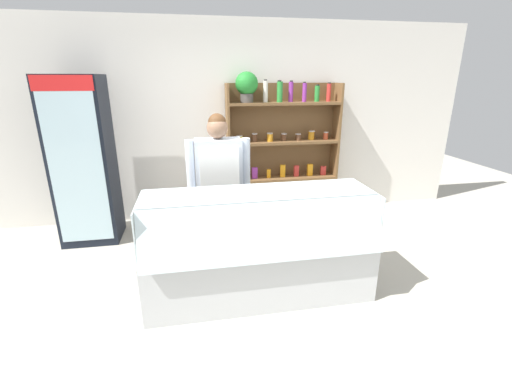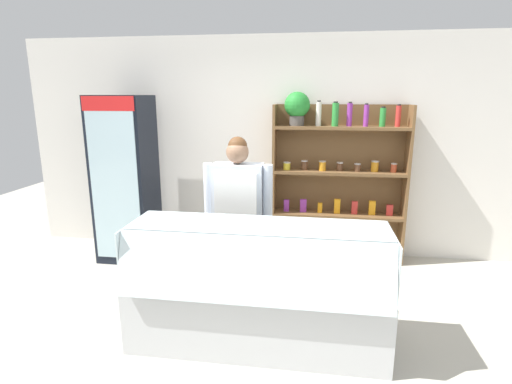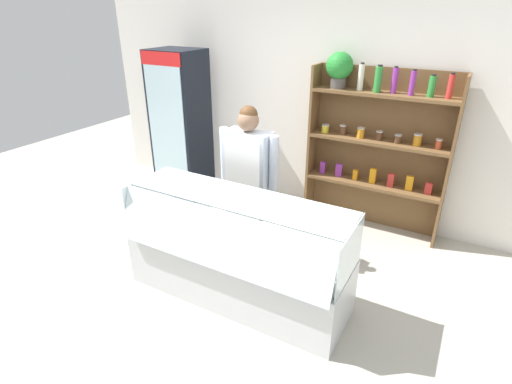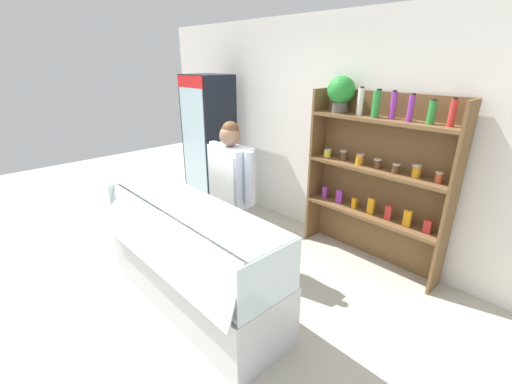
% 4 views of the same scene
% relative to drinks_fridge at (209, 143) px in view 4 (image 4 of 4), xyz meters
% --- Properties ---
extents(ground_plane, '(12.00, 12.00, 0.00)m').
position_rel_drinks_fridge_xyz_m(ground_plane, '(1.91, -1.63, -1.00)').
color(ground_plane, '#B7B2A3').
extents(back_wall, '(6.80, 0.10, 2.70)m').
position_rel_drinks_fridge_xyz_m(back_wall, '(1.91, 0.57, 0.35)').
color(back_wall, white).
rests_on(back_wall, ground).
extents(drinks_fridge, '(0.65, 0.56, 1.99)m').
position_rel_drinks_fridge_xyz_m(drinks_fridge, '(0.00, 0.00, 0.00)').
color(drinks_fridge, black).
rests_on(drinks_fridge, ground).
extents(shelving_unit, '(1.58, 0.30, 2.03)m').
position_rel_drinks_fridge_xyz_m(shelving_unit, '(2.47, 0.38, 0.17)').
color(shelving_unit, brown).
rests_on(shelving_unit, ground).
extents(deli_display_case, '(2.05, 0.71, 1.01)m').
position_rel_drinks_fridge_xyz_m(deli_display_case, '(1.83, -1.55, -0.68)').
color(deli_display_case, silver).
rests_on(deli_display_case, ground).
extents(shop_clerk, '(0.66, 0.25, 1.62)m').
position_rel_drinks_fridge_xyz_m(shop_clerk, '(1.55, -0.84, -0.04)').
color(shop_clerk, '#2D2D38').
rests_on(shop_clerk, ground).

